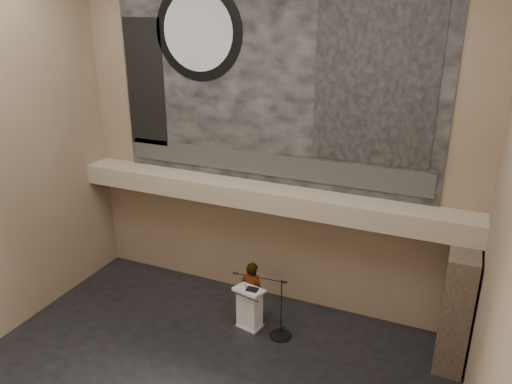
% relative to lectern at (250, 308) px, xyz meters
% --- Properties ---
extents(wall_back, '(10.00, 0.02, 8.50)m').
position_rel_lectern_xyz_m(wall_back, '(-0.19, 1.62, 3.70)').
color(wall_back, '#856D54').
rests_on(wall_back, floor).
extents(wall_right, '(0.02, 8.00, 8.50)m').
position_rel_lectern_xyz_m(wall_right, '(4.81, -2.38, 3.70)').
color(wall_right, '#856D54').
rests_on(wall_right, floor).
extents(soffit, '(10.00, 0.80, 0.50)m').
position_rel_lectern_xyz_m(soffit, '(-0.19, 1.22, 2.40)').
color(soffit, tan).
rests_on(soffit, wall_back).
extents(sprinkler_left, '(0.04, 0.04, 0.06)m').
position_rel_lectern_xyz_m(sprinkler_left, '(-1.79, 1.17, 2.12)').
color(sprinkler_left, '#B2893D').
rests_on(sprinkler_left, soffit).
extents(sprinkler_right, '(0.04, 0.04, 0.06)m').
position_rel_lectern_xyz_m(sprinkler_right, '(1.71, 1.17, 2.12)').
color(sprinkler_right, '#B2893D').
rests_on(sprinkler_right, soffit).
extents(banner, '(8.00, 0.05, 5.00)m').
position_rel_lectern_xyz_m(banner, '(-0.19, 1.59, 5.15)').
color(banner, black).
rests_on(banner, wall_back).
extents(banner_text_strip, '(7.76, 0.02, 0.55)m').
position_rel_lectern_xyz_m(banner_text_strip, '(-0.19, 1.55, 3.10)').
color(banner_text_strip, '#303030').
rests_on(banner_text_strip, banner).
extents(banner_clock_rim, '(2.30, 0.02, 2.30)m').
position_rel_lectern_xyz_m(banner_clock_rim, '(-1.99, 1.55, 6.15)').
color(banner_clock_rim, black).
rests_on(banner_clock_rim, banner).
extents(banner_clock_face, '(1.84, 0.02, 1.84)m').
position_rel_lectern_xyz_m(banner_clock_face, '(-1.99, 1.53, 6.15)').
color(banner_clock_face, silver).
rests_on(banner_clock_face, banner).
extents(banner_building_print, '(2.60, 0.02, 3.60)m').
position_rel_lectern_xyz_m(banner_building_print, '(2.21, 1.55, 5.25)').
color(banner_building_print, black).
rests_on(banner_building_print, banner).
extents(banner_brick_print, '(1.10, 0.02, 3.20)m').
position_rel_lectern_xyz_m(banner_brick_print, '(-3.59, 1.55, 4.85)').
color(banner_brick_print, black).
rests_on(banner_brick_print, banner).
extents(stone_pier, '(0.60, 1.40, 2.70)m').
position_rel_lectern_xyz_m(stone_pier, '(4.46, 0.77, 0.80)').
color(stone_pier, '#403127').
rests_on(stone_pier, floor).
extents(lectern, '(0.75, 0.60, 1.13)m').
position_rel_lectern_xyz_m(lectern, '(0.00, 0.00, 0.00)').
color(lectern, silver).
rests_on(lectern, floor).
extents(binder, '(0.28, 0.23, 0.04)m').
position_rel_lectern_xyz_m(binder, '(0.09, -0.04, 0.56)').
color(binder, black).
rests_on(binder, lectern).
extents(papers, '(0.22, 0.28, 0.00)m').
position_rel_lectern_xyz_m(papers, '(-0.12, -0.01, 0.55)').
color(papers, silver).
rests_on(papers, lectern).
extents(speaker_person, '(0.59, 0.40, 1.60)m').
position_rel_lectern_xyz_m(speaker_person, '(-0.08, 0.33, 0.25)').
color(speaker_person, white).
rests_on(speaker_person, floor).
extents(mic_stand, '(1.43, 0.52, 1.51)m').
position_rel_lectern_xyz_m(mic_stand, '(0.75, 0.01, -0.33)').
color(mic_stand, black).
rests_on(mic_stand, floor).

